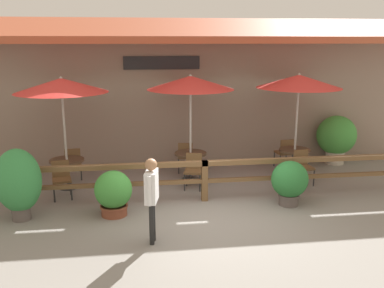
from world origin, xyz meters
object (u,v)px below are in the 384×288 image
at_px(dining_table_near, 67,165).
at_px(dining_table_far, 295,155).
at_px(dining_table_middle, 191,158).
at_px(chair_middle_streetside, 193,169).
at_px(pedestrian, 152,189).
at_px(chair_far_wallside, 285,152).
at_px(patio_umbrella_middle, 190,83).
at_px(chair_far_streetside, 303,165).
at_px(chair_near_wallside, 73,162).
at_px(potted_plant_corner_fern, 290,181).
at_px(potted_plant_tall_tropical, 113,193).
at_px(chair_middle_wallside, 185,155).
at_px(patio_umbrella_far, 299,81).
at_px(potted_plant_broad_leaf, 18,182).
at_px(patio_umbrella_near, 61,86).
at_px(potted_plant_small_flowering, 336,137).
at_px(chair_near_streetside, 61,177).

xyz_separation_m(dining_table_near, dining_table_far, (5.97, 0.24, 0.00)).
relative_size(dining_table_middle, chair_middle_streetside, 0.96).
bearing_deg(pedestrian, chair_far_wallside, -32.08).
xyz_separation_m(patio_umbrella_middle, chair_far_streetside, (2.81, -0.72, -2.07)).
height_order(chair_near_wallside, dining_table_far, chair_near_wallside).
relative_size(potted_plant_corner_fern, potted_plant_tall_tropical, 1.04).
relative_size(chair_middle_wallside, chair_far_wallside, 1.00).
height_order(chair_near_wallside, potted_plant_corner_fern, potted_plant_corner_fern).
distance_m(patio_umbrella_middle, patio_umbrella_far, 2.85).
relative_size(dining_table_far, potted_plant_broad_leaf, 0.56).
height_order(patio_umbrella_middle, dining_table_middle, patio_umbrella_middle).
xyz_separation_m(dining_table_near, patio_umbrella_middle, (3.12, 0.26, 1.98)).
bearing_deg(chair_far_wallside, chair_middle_wallside, -6.77).
distance_m(chair_middle_streetside, pedestrian, 3.12).
distance_m(patio_umbrella_near, chair_far_streetside, 6.30).
distance_m(chair_middle_streetside, chair_far_wallside, 3.13).
bearing_deg(pedestrian, patio_umbrella_near, 42.48).
bearing_deg(chair_far_streetside, dining_table_near, 167.98).
bearing_deg(chair_far_wallside, dining_table_middle, 6.42).
relative_size(chair_middle_streetside, potted_plant_tall_tropical, 0.90).
xyz_separation_m(dining_table_far, potted_plant_small_flowering, (1.64, 0.97, 0.23)).
xyz_separation_m(potted_plant_broad_leaf, potted_plant_small_flowering, (8.29, 3.07, 0.00)).
height_order(chair_middle_wallside, chair_far_wallside, same).
bearing_deg(patio_umbrella_near, potted_plant_corner_fern, -19.59).
height_order(patio_umbrella_near, potted_plant_tall_tropical, patio_umbrella_near).
distance_m(chair_middle_wallside, chair_far_streetside, 3.18).
bearing_deg(dining_table_middle, potted_plant_broad_leaf, -150.74).
bearing_deg(dining_table_far, chair_near_streetside, -171.40).
bearing_deg(potted_plant_broad_leaf, chair_far_streetside, 12.06).
height_order(chair_near_streetside, potted_plant_corner_fern, potted_plant_corner_fern).
distance_m(dining_table_middle, potted_plant_small_flowering, 4.60).
relative_size(chair_far_wallside, pedestrian, 0.55).
relative_size(chair_far_streetside, potted_plant_corner_fern, 0.86).
height_order(dining_table_far, potted_plant_tall_tropical, potted_plant_tall_tropical).
xyz_separation_m(chair_near_streetside, potted_plant_corner_fern, (5.12, -1.14, 0.06)).
bearing_deg(patio_umbrella_near, dining_table_middle, 4.69).
height_order(chair_near_streetside, chair_middle_streetside, same).
height_order(chair_middle_streetside, potted_plant_small_flowering, potted_plant_small_flowering).
bearing_deg(chair_middle_wallside, chair_far_streetside, 160.13).
height_order(patio_umbrella_far, chair_far_streetside, patio_umbrella_far).
height_order(chair_near_streetside, chair_far_streetside, same).
distance_m(chair_far_wallside, pedestrian, 5.80).
bearing_deg(chair_middle_wallside, patio_umbrella_near, 22.46).
bearing_deg(chair_middle_wallside, potted_plant_corner_fern, 132.34).
bearing_deg(chair_near_streetside, chair_middle_streetside, -7.00).
bearing_deg(potted_plant_small_flowering, pedestrian, -141.68).
xyz_separation_m(chair_middle_wallside, potted_plant_corner_fern, (2.02, -2.73, 0.06)).
bearing_deg(dining_table_far, patio_umbrella_far, 0.00).
distance_m(chair_middle_wallside, potted_plant_corner_fern, 3.40).
bearing_deg(patio_umbrella_middle, dining_table_near, -175.31).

